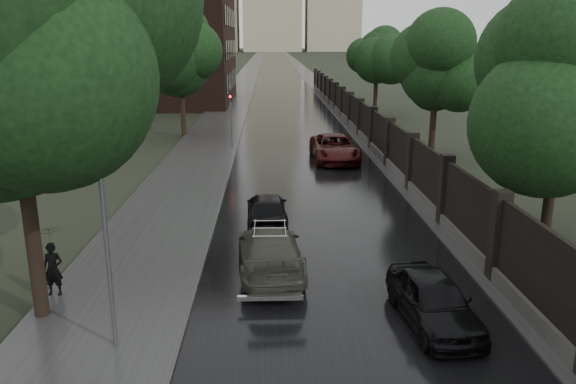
{
  "coord_description": "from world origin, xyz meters",
  "views": [
    {
      "loc": [
        -1.9,
        -9.86,
        6.8
      ],
      "look_at": [
        -1.26,
        9.43,
        1.5
      ],
      "focal_mm": 35.0,
      "sensor_mm": 36.0,
      "label": 1
    }
  ],
  "objects": [
    {
      "name": "car_right_far",
      "position": [
        1.8,
        21.57,
        0.75
      ],
      "size": [
        2.61,
        5.44,
        1.5
      ],
      "primitive_type": "imported",
      "rotation": [
        0.0,
        0.0,
        0.02
      ],
      "color": "#330C0B",
      "rests_on": "ground"
    },
    {
      "name": "volga_sedan",
      "position": [
        -1.92,
        5.84,
        0.67
      ],
      "size": [
        2.19,
        4.71,
        1.33
      ],
      "primitive_type": "imported",
      "rotation": [
        0.0,
        0.0,
        3.21
      ],
      "color": "#3D4134",
      "rests_on": "ground"
    },
    {
      "name": "lamp_post",
      "position": [
        -5.4,
        1.5,
        2.67
      ],
      "size": [
        0.25,
        0.12,
        5.11
      ],
      "color": "#59595E",
      "rests_on": "ground"
    },
    {
      "name": "car_right_near",
      "position": [
        2.06,
        2.5,
        0.64
      ],
      "size": [
        1.88,
        3.87,
        1.27
      ],
      "primitive_type": "imported",
      "rotation": [
        0.0,
        0.0,
        0.1
      ],
      "color": "black",
      "rests_on": "ground"
    },
    {
      "name": "tree_right_a",
      "position": [
        7.5,
        8.0,
        4.95
      ],
      "size": [
        4.08,
        4.08,
        7.01
      ],
      "color": "black",
      "rests_on": "ground"
    },
    {
      "name": "tree_right_b",
      "position": [
        7.5,
        22.0,
        4.95
      ],
      "size": [
        4.08,
        4.08,
        7.01
      ],
      "color": "black",
      "rests_on": "ground"
    },
    {
      "name": "pedestrian_umbrella",
      "position": [
        -7.68,
        4.13,
        1.68
      ],
      "size": [
        0.88,
        0.89,
        2.28
      ],
      "rotation": [
        0.0,
        0.0,
        -0.04
      ],
      "color": "black",
      "rests_on": "sidewalk_left"
    },
    {
      "name": "brick_building",
      "position": [
        -18.0,
        52.0,
        10.0
      ],
      "size": [
        24.0,
        18.0,
        20.0
      ],
      "primitive_type": "cube",
      "color": "black",
      "rests_on": "ground"
    },
    {
      "name": "tree_left_far",
      "position": [
        -8.0,
        30.0,
        5.24
      ],
      "size": [
        4.25,
        4.25,
        7.39
      ],
      "color": "black",
      "rests_on": "ground"
    },
    {
      "name": "road",
      "position": [
        0.0,
        190.0,
        0.01
      ],
      "size": [
        8.0,
        420.0,
        0.02
      ],
      "primitive_type": "cube",
      "color": "black",
      "rests_on": "ground"
    },
    {
      "name": "tree_left_near",
      "position": [
        -7.6,
        3.0,
        6.42
      ],
      "size": [
        5.44,
        5.44,
        9.16
      ],
      "color": "black",
      "rests_on": "ground"
    },
    {
      "name": "verge_right",
      "position": [
        5.5,
        190.0,
        0.04
      ],
      "size": [
        3.0,
        420.0,
        0.08
      ],
      "primitive_type": "cube",
      "color": "#2D2D2D",
      "rests_on": "ground"
    },
    {
      "name": "hatchback_left",
      "position": [
        -2.02,
        10.22,
        0.63
      ],
      "size": [
        1.6,
        3.75,
        1.26
      ],
      "primitive_type": "imported",
      "rotation": [
        0.0,
        0.0,
        3.17
      ],
      "color": "black",
      "rests_on": "ground"
    },
    {
      "name": "fence_right",
      "position": [
        4.6,
        32.01,
        1.01
      ],
      "size": [
        0.45,
        75.72,
        2.7
      ],
      "color": "#383533",
      "rests_on": "ground"
    },
    {
      "name": "sidewalk_left",
      "position": [
        -6.0,
        190.0,
        0.08
      ],
      "size": [
        4.0,
        420.0,
        0.16
      ],
      "primitive_type": "cube",
      "color": "#2D2D2D",
      "rests_on": "ground"
    },
    {
      "name": "traffic_light",
      "position": [
        -4.3,
        24.99,
        2.4
      ],
      "size": [
        0.16,
        0.32,
        4.0
      ],
      "color": "#59595E",
      "rests_on": "ground"
    },
    {
      "name": "tree_right_c",
      "position": [
        7.5,
        40.0,
        4.95
      ],
      "size": [
        4.08,
        4.08,
        7.01
      ],
      "color": "black",
      "rests_on": "ground"
    }
  ]
}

